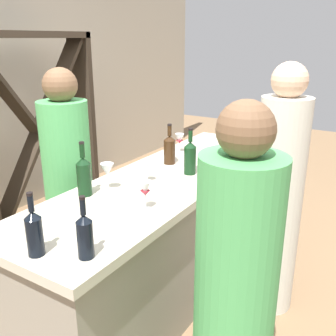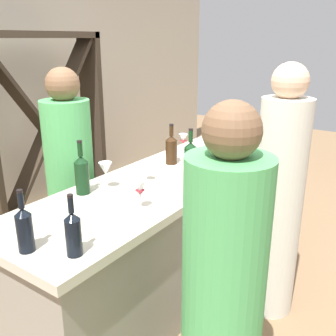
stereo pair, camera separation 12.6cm
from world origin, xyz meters
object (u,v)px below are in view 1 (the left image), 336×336
at_px(wine_bottle_second_left_near_black, 85,235).
at_px(wine_bottle_far_right_clear_pale, 250,137).
at_px(person_right_guest, 69,191).
at_px(person_left_guest, 278,201).
at_px(person_center_guest, 235,294).
at_px(wine_glass_far_left, 107,171).
at_px(wine_glass_far_center, 179,140).
at_px(wine_bottle_center_dark_green, 84,175).
at_px(wine_bottle_rightmost_amber_brown, 170,149).
at_px(wine_glass_near_right, 147,167).
at_px(wine_rack, 38,133).
at_px(wine_bottle_leftmost_near_black, 34,232).
at_px(wine_bottle_second_right_dark_green, 190,157).
at_px(wine_glass_near_center, 243,129).
at_px(wine_glass_near_left, 145,190).

height_order(wine_bottle_second_left_near_black, wine_bottle_far_right_clear_pale, wine_bottle_far_right_clear_pale).
xyz_separation_m(wine_bottle_second_left_near_black, person_right_guest, (0.76, 0.89, -0.26)).
height_order(person_left_guest, person_center_guest, person_left_guest).
relative_size(person_left_guest, person_center_guest, 1.05).
xyz_separation_m(wine_bottle_far_right_clear_pale, wine_glass_far_left, (-1.28, 0.40, 0.02)).
bearing_deg(person_left_guest, wine_glass_far_center, -36.01).
bearing_deg(wine_bottle_center_dark_green, wine_bottle_rightmost_amber_brown, -7.89).
distance_m(wine_glass_near_right, wine_glass_far_left, 0.27).
bearing_deg(wine_rack, person_right_guest, -120.74).
distance_m(wine_bottle_rightmost_amber_brown, wine_glass_near_right, 0.40).
distance_m(wine_bottle_second_left_near_black, wine_glass_far_left, 0.74).
xyz_separation_m(wine_bottle_second_left_near_black, wine_bottle_rightmost_amber_brown, (1.25, 0.37, 0.01)).
distance_m(wine_bottle_center_dark_green, wine_glass_far_center, 1.05).
relative_size(wine_bottle_leftmost_near_black, wine_bottle_center_dark_green, 0.88).
xyz_separation_m(wine_glass_far_left, person_right_guest, (0.14, 0.48, -0.28)).
distance_m(wine_bottle_leftmost_near_black, wine_glass_near_right, 0.96).
bearing_deg(person_right_guest, wine_bottle_far_right_clear_pale, 49.89).
xyz_separation_m(wine_bottle_leftmost_near_black, person_left_guest, (1.39, -0.62, -0.23)).
bearing_deg(wine_bottle_second_right_dark_green, wine_glass_far_left, 151.96).
relative_size(wine_bottle_leftmost_near_black, wine_glass_far_left, 1.68).
height_order(wine_bottle_second_right_dark_green, wine_glass_near_center, wine_bottle_second_right_dark_green).
xyz_separation_m(wine_bottle_rightmost_amber_brown, wine_glass_far_left, (-0.63, 0.04, 0.01)).
bearing_deg(person_left_guest, wine_bottle_rightmost_amber_brown, -17.11).
bearing_deg(wine_bottle_far_right_clear_pale, wine_glass_far_left, 162.51).
bearing_deg(wine_glass_near_left, wine_bottle_second_right_dark_green, 6.73).
xyz_separation_m(wine_rack, wine_bottle_second_right_dark_green, (-0.22, -1.76, 0.11)).
distance_m(wine_glass_near_center, wine_glass_far_left, 1.56).
distance_m(wine_bottle_center_dark_green, wine_glass_near_center, 1.70).
xyz_separation_m(wine_bottle_second_right_dark_green, wine_glass_near_right, (-0.28, 0.16, -0.02)).
bearing_deg(person_center_guest, wine_bottle_far_right_clear_pale, -82.95).
xyz_separation_m(wine_glass_near_center, person_right_guest, (-1.40, 0.73, -0.26)).
distance_m(wine_bottle_center_dark_green, wine_glass_near_right, 0.41).
relative_size(wine_bottle_second_right_dark_green, wine_glass_near_right, 2.27).
height_order(wine_bottle_rightmost_amber_brown, person_left_guest, person_left_guest).
height_order(wine_bottle_far_right_clear_pale, person_left_guest, person_left_guest).
height_order(wine_bottle_center_dark_green, wine_glass_near_left, wine_bottle_center_dark_green).
height_order(wine_bottle_center_dark_green, wine_bottle_far_right_clear_pale, wine_bottle_center_dark_green).
relative_size(wine_bottle_second_left_near_black, wine_bottle_far_right_clear_pale, 0.97).
xyz_separation_m(wine_bottle_rightmost_amber_brown, wine_glass_near_center, (0.91, -0.20, -0.01)).
relative_size(wine_glass_far_left, person_right_guest, 0.11).
distance_m(wine_bottle_second_right_dark_green, wine_glass_far_left, 0.58).
height_order(person_left_guest, person_right_guest, person_left_guest).
xyz_separation_m(wine_bottle_leftmost_near_black, wine_glass_near_left, (0.61, -0.13, 0.00)).
distance_m(wine_glass_near_left, wine_glass_far_center, 1.10).
distance_m(wine_bottle_leftmost_near_black, wine_bottle_center_dark_green, 0.65).
bearing_deg(wine_glass_far_left, wine_glass_near_left, -106.87).
relative_size(wine_bottle_far_right_clear_pale, wine_glass_far_center, 1.89).
bearing_deg(wine_glass_near_left, wine_glass_far_center, 20.92).
bearing_deg(person_left_guest, wine_glass_far_left, 18.78).
bearing_deg(person_right_guest, wine_glass_near_right, 6.96).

